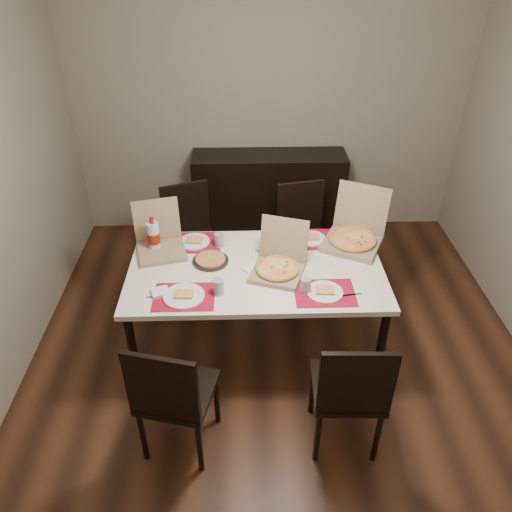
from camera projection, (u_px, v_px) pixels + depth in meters
name	position (u px, v px, depth m)	size (l,w,h in m)	color
ground	(279.00, 356.00, 3.86)	(3.80, 4.00, 0.02)	#462515
room_walls	(282.00, 117.00, 3.23)	(3.84, 4.02, 2.62)	gray
sideboard	(269.00, 196.00, 5.07)	(1.50, 0.40, 0.90)	black
dining_table	(256.00, 275.00, 3.57)	(1.80, 1.00, 0.75)	#EFE9C9
chair_near_left	(173.00, 395.00, 2.90)	(0.51, 0.51, 0.93)	black
chair_near_right	(350.00, 390.00, 2.92)	(0.43, 0.43, 0.93)	black
chair_far_left	(190.00, 232.00, 4.38)	(0.54, 0.54, 0.93)	black
chair_far_right	(303.00, 231.00, 4.40)	(0.49, 0.49, 0.93)	black
setting_near_left	(190.00, 293.00, 3.26)	(0.51, 0.30, 0.11)	#AB0B23
setting_near_right	(320.00, 290.00, 3.28)	(0.44, 0.30, 0.11)	#AB0B23
setting_far_left	(198.00, 241.00, 3.78)	(0.47, 0.30, 0.11)	#AB0B23
setting_far_right	(306.00, 239.00, 3.80)	(0.47, 0.30, 0.11)	#AB0B23
napkin_loose	(252.00, 269.00, 3.50)	(0.12, 0.11, 0.02)	white
pizza_box_center	(279.00, 265.00, 3.46)	(0.44, 0.46, 0.34)	#8B7350
pizza_box_right	(354.00, 236.00, 3.76)	(0.56, 0.58, 0.40)	#8B7350
pizza_box_left	(160.00, 243.00, 3.69)	(0.42, 0.45, 0.34)	#8B7350
faina_plate	(211.00, 260.00, 3.59)	(0.26, 0.26, 0.03)	black
dip_bowl	(263.00, 248.00, 3.72)	(0.10, 0.10, 0.03)	white
soda_bottle	(154.00, 237.00, 3.65)	(0.09, 0.09, 0.28)	silver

